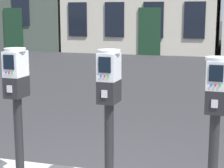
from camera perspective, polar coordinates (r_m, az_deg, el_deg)
The scene contains 3 objects.
parking_meter_near_kerb at distance 4.16m, azimuth -13.55°, elevation -0.99°, with size 0.23×0.26×1.42m.
parking_meter_twin_adjacent at distance 3.77m, azimuth -0.43°, elevation -1.75°, with size 0.23×0.26×1.43m.
parking_meter_end_of_row at distance 3.62m, azimuth 14.69°, elevation -3.02°, with size 0.23×0.26×1.39m.
Camera 1 is at (1.44, -3.85, 1.91)m, focal length 63.58 mm.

